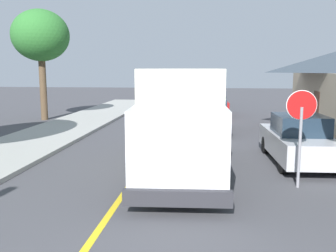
{
  "coord_description": "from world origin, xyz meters",
  "views": [
    {
      "loc": [
        2.17,
        -2.17,
        3.21
      ],
      "look_at": [
        0.87,
        9.43,
        1.4
      ],
      "focal_mm": 39.72,
      "sensor_mm": 36.0,
      "label": 1
    }
  ],
  "objects": [
    {
      "name": "centre_line_yellow",
      "position": [
        0.0,
        10.0,
        0.0
      ],
      "size": [
        0.16,
        56.0,
        0.01
      ],
      "primitive_type": "cube",
      "color": "gold",
      "rests_on": "ground"
    },
    {
      "name": "box_truck",
      "position": [
        1.29,
        9.39,
        1.77
      ],
      "size": [
        2.81,
        7.31,
        3.2
      ],
      "color": "#F2EDCC",
      "rests_on": "ground"
    },
    {
      "name": "parked_car_near",
      "position": [
        2.22,
        16.86,
        0.79
      ],
      "size": [
        1.93,
        4.45,
        1.67
      ],
      "color": "silver",
      "rests_on": "ground"
    },
    {
      "name": "parked_car_mid",
      "position": [
        2.47,
        23.95,
        0.79
      ],
      "size": [
        1.98,
        4.47,
        1.67
      ],
      "color": "maroon",
      "rests_on": "ground"
    },
    {
      "name": "parked_car_far",
      "position": [
        1.75,
        30.36,
        0.79
      ],
      "size": [
        2.02,
        4.48,
        1.67
      ],
      "color": "black",
      "rests_on": "ground"
    },
    {
      "name": "parked_van_across",
      "position": [
        5.2,
        10.68,
        0.79
      ],
      "size": [
        2.0,
        4.48,
        1.67
      ],
      "color": "#B7B7BC",
      "rests_on": "ground"
    },
    {
      "name": "stop_sign",
      "position": [
        4.6,
        7.95,
        1.86
      ],
      "size": [
        0.8,
        0.1,
        2.65
      ],
      "color": "gray",
      "rests_on": "ground"
    },
    {
      "name": "street_tree_down_block",
      "position": [
        -8.17,
        20.1,
        5.16
      ],
      "size": [
        3.48,
        3.48,
        6.78
      ],
      "color": "brown",
      "rests_on": "ground"
    }
  ]
}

